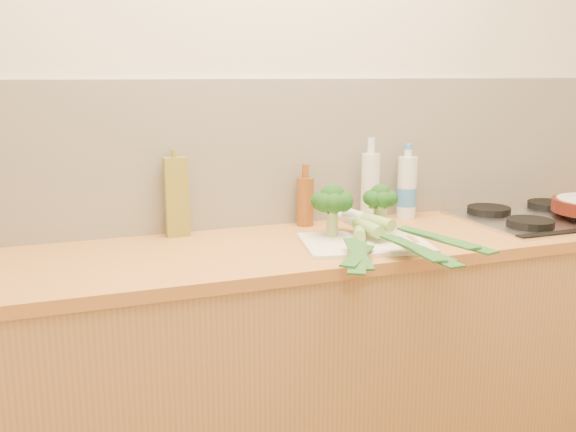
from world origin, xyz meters
The scene contains 13 objects.
room_shell centered at (0.00, 1.49, 1.17)m, with size 3.50×3.50×3.50m.
counter centered at (0.00, 1.20, 0.45)m, with size 3.20×0.62×0.90m.
gas_hob centered at (1.02, 1.20, 0.91)m, with size 0.58×0.50×0.04m.
chopping_board centered at (0.21, 1.10, 0.91)m, with size 0.41×0.30×0.01m, color #EDE9CE.
broccoli_left centered at (0.13, 1.21, 1.03)m, with size 0.14×0.15×0.18m.
broccoli_right centered at (0.30, 1.18, 1.03)m, with size 0.12×0.12×0.18m.
leek_front centered at (0.17, 1.07, 0.94)m, with size 0.34×0.60×0.04m.
leek_mid centered at (0.23, 1.05, 0.95)m, with size 0.11×0.70×0.04m.
leek_back centered at (0.28, 1.04, 0.97)m, with size 0.21×0.64×0.04m.
oil_tin centered at (-0.36, 1.44, 1.04)m, with size 0.08×0.05×0.31m.
glass_bottle centered at (0.38, 1.40, 1.04)m, with size 0.07×0.07×0.32m.
amber_bottle centered at (0.12, 1.43, 1.00)m, with size 0.06×0.06×0.23m.
water_bottle centered at (0.55, 1.41, 1.02)m, with size 0.08×0.08×0.27m.
Camera 1 is at (-0.75, -0.75, 1.46)m, focal length 40.00 mm.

